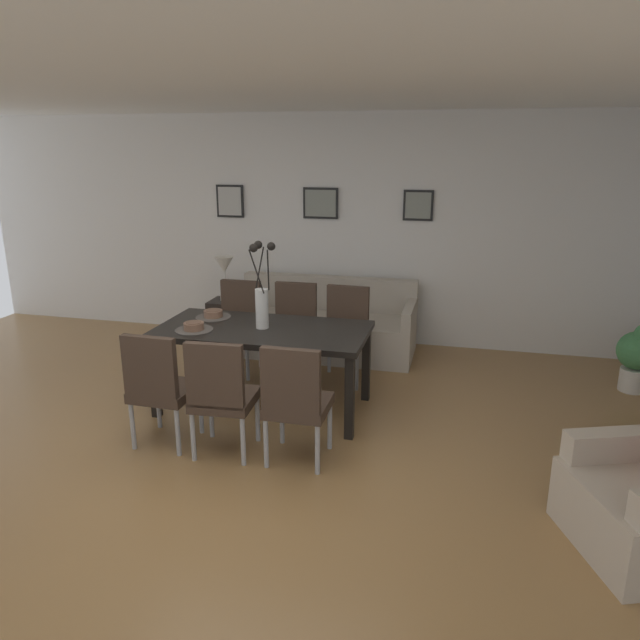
% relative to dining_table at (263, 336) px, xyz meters
% --- Properties ---
extents(ground_plane, '(9.00, 9.00, 0.00)m').
position_rel_dining_table_xyz_m(ground_plane, '(0.11, -1.09, -0.66)').
color(ground_plane, olive).
extents(back_wall_panel, '(9.00, 0.10, 2.60)m').
position_rel_dining_table_xyz_m(back_wall_panel, '(0.11, 2.16, 0.64)').
color(back_wall_panel, silver).
rests_on(back_wall_panel, ground).
extents(ceiling_panel, '(9.00, 7.20, 0.08)m').
position_rel_dining_table_xyz_m(ceiling_panel, '(0.11, -0.69, 1.98)').
color(ceiling_panel, white).
extents(dining_table, '(1.80, 0.90, 0.74)m').
position_rel_dining_table_xyz_m(dining_table, '(0.00, 0.00, 0.00)').
color(dining_table, black).
rests_on(dining_table, ground).
extents(dining_chair_near_left, '(0.45, 0.45, 0.92)m').
position_rel_dining_table_xyz_m(dining_chair_near_left, '(-0.53, -0.85, -0.15)').
color(dining_chair_near_left, '#3D2D23').
rests_on(dining_chair_near_left, ground).
extents(dining_chair_near_right, '(0.44, 0.44, 0.92)m').
position_rel_dining_table_xyz_m(dining_chair_near_right, '(-0.56, 0.84, -0.15)').
color(dining_chair_near_right, '#3D2D23').
rests_on(dining_chair_near_right, ground).
extents(dining_chair_far_left, '(0.47, 0.47, 0.92)m').
position_rel_dining_table_xyz_m(dining_chair_far_left, '(-0.02, -0.88, -0.15)').
color(dining_chair_far_left, '#3D2D23').
rests_on(dining_chair_far_left, ground).
extents(dining_chair_far_right, '(0.45, 0.45, 0.92)m').
position_rel_dining_table_xyz_m(dining_chair_far_right, '(0.02, 0.88, -0.15)').
color(dining_chair_far_right, '#3D2D23').
rests_on(dining_chair_far_right, ground).
extents(dining_chair_mid_left, '(0.44, 0.44, 0.92)m').
position_rel_dining_table_xyz_m(dining_chair_mid_left, '(0.54, -0.86, -0.15)').
color(dining_chair_mid_left, '#3D2D23').
rests_on(dining_chair_mid_left, ground).
extents(dining_chair_mid_right, '(0.46, 0.46, 0.92)m').
position_rel_dining_table_xyz_m(dining_chair_mid_right, '(0.55, 0.86, -0.15)').
color(dining_chair_mid_right, '#3D2D23').
rests_on(dining_chair_mid_right, ground).
extents(centerpiece_vase, '(0.21, 0.23, 0.73)m').
position_rel_dining_table_xyz_m(centerpiece_vase, '(0.00, 0.00, 0.36)').
color(centerpiece_vase, silver).
rests_on(centerpiece_vase, dining_table).
extents(placemat_near_left, '(0.32, 0.32, 0.01)m').
position_rel_dining_table_xyz_m(placemat_near_left, '(-0.54, -0.20, 0.08)').
color(placemat_near_left, '#4C4742').
rests_on(placemat_near_left, dining_table).
extents(bowl_near_left, '(0.17, 0.17, 0.07)m').
position_rel_dining_table_xyz_m(bowl_near_left, '(-0.54, -0.20, 0.12)').
color(bowl_near_left, brown).
rests_on(bowl_near_left, dining_table).
extents(placemat_near_right, '(0.32, 0.32, 0.01)m').
position_rel_dining_table_xyz_m(placemat_near_right, '(-0.54, 0.20, 0.08)').
color(placemat_near_right, '#4C4742').
rests_on(placemat_near_right, dining_table).
extents(bowl_near_right, '(0.17, 0.17, 0.07)m').
position_rel_dining_table_xyz_m(bowl_near_right, '(-0.54, 0.20, 0.12)').
color(bowl_near_right, brown).
rests_on(bowl_near_right, dining_table).
extents(sofa, '(2.02, 0.84, 0.80)m').
position_rel_dining_table_xyz_m(sofa, '(0.15, 1.60, -0.38)').
color(sofa, '#B2A899').
rests_on(sofa, ground).
extents(side_table, '(0.36, 0.36, 0.52)m').
position_rel_dining_table_xyz_m(side_table, '(-1.01, 1.60, -0.40)').
color(side_table, black).
rests_on(side_table, ground).
extents(table_lamp, '(0.22, 0.22, 0.51)m').
position_rel_dining_table_xyz_m(table_lamp, '(-1.01, 1.60, 0.23)').
color(table_lamp, beige).
rests_on(table_lamp, side_table).
extents(framed_picture_left, '(0.33, 0.03, 0.38)m').
position_rel_dining_table_xyz_m(framed_picture_left, '(-1.10, 2.09, 0.94)').
color(framed_picture_left, black).
extents(framed_picture_center, '(0.41, 0.03, 0.35)m').
position_rel_dining_table_xyz_m(framed_picture_center, '(0.00, 2.09, 0.94)').
color(framed_picture_center, black).
extents(framed_picture_right, '(0.33, 0.03, 0.33)m').
position_rel_dining_table_xyz_m(framed_picture_right, '(1.10, 2.09, 0.94)').
color(framed_picture_right, black).
extents(potted_plant, '(0.36, 0.36, 0.67)m').
position_rel_dining_table_xyz_m(potted_plant, '(3.27, 1.19, -0.29)').
color(potted_plant, silver).
rests_on(potted_plant, ground).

